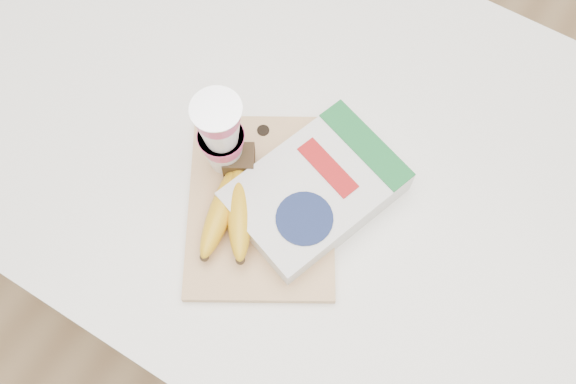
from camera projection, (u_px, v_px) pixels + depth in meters
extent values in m
plane|color=tan|center=(293.00, 288.00, 1.90)|extent=(4.00, 4.00, 0.00)
cube|color=white|center=(295.00, 236.00, 1.47)|extent=(1.26, 0.84, 0.94)
cube|color=tan|center=(261.00, 205.00, 0.98)|extent=(0.34, 0.37, 0.02)
cube|color=#382816|center=(239.00, 160.00, 0.98)|extent=(0.06, 0.06, 0.03)
ellipsoid|color=gold|center=(222.00, 209.00, 0.95)|extent=(0.08, 0.17, 0.05)
sphere|color=#382816|center=(204.00, 257.00, 0.92)|extent=(0.01, 0.01, 0.01)
ellipsoid|color=gold|center=(240.00, 210.00, 0.95)|extent=(0.12, 0.16, 0.05)
sphere|color=#382816|center=(240.00, 260.00, 0.92)|extent=(0.01, 0.01, 0.01)
cylinder|color=silver|center=(216.00, 109.00, 0.85)|extent=(0.07, 0.07, 0.00)
cube|color=white|center=(315.00, 191.00, 0.97)|extent=(0.24, 0.29, 0.05)
cube|color=#17682E|center=(366.00, 145.00, 0.97)|extent=(0.17, 0.10, 0.00)
cylinder|color=#131F49|center=(304.00, 218.00, 0.92)|extent=(0.11, 0.11, 0.00)
cube|color=#AB1314|center=(328.00, 168.00, 0.96)|extent=(0.11, 0.06, 0.00)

